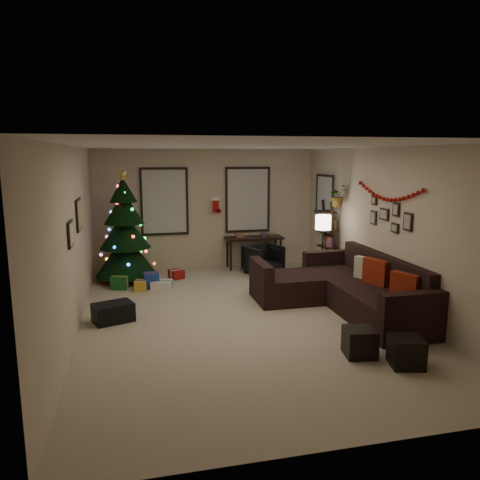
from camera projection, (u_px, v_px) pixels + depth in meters
name	position (u px, v px, depth m)	size (l,w,h in m)	color
floor	(242.00, 317.00, 7.44)	(7.00, 7.00, 0.00)	tan
ceiling	(243.00, 146.00, 6.95)	(7.00, 7.00, 0.00)	white
wall_back	(207.00, 209.00, 10.55)	(5.00, 5.00, 0.00)	beige
wall_front	(341.00, 303.00, 3.84)	(5.00, 5.00, 0.00)	beige
wall_left	(73.00, 241.00, 6.64)	(7.00, 7.00, 0.00)	beige
wall_right	(388.00, 229.00, 7.76)	(7.00, 7.00, 0.00)	beige
window_back_left	(164.00, 202.00, 10.27)	(1.05, 0.06, 1.50)	#728CB2
window_back_right	(248.00, 200.00, 10.70)	(1.05, 0.06, 1.50)	#728CB2
window_right_wall	(325.00, 204.00, 10.16)	(0.06, 0.90, 1.30)	#728CB2
christmas_tree	(125.00, 235.00, 9.49)	(1.25, 1.25, 2.32)	black
presents	(150.00, 281.00, 9.15)	(1.43, 1.01, 0.30)	silver
sofa	(345.00, 290.00, 7.86)	(2.11, 3.05, 0.92)	black
pillow_red_a	(405.00, 288.00, 6.83)	(0.12, 0.44, 0.44)	maroon
pillow_red_b	(376.00, 274.00, 7.63)	(0.13, 0.48, 0.48)	maroon
pillow_cream	(366.00, 269.00, 7.95)	(0.12, 0.42, 0.42)	beige
ottoman_near	(360.00, 342.00, 5.99)	(0.38, 0.38, 0.36)	black
ottoman_far	(406.00, 352.00, 5.70)	(0.38, 0.38, 0.36)	black
desk	(254.00, 241.00, 10.64)	(1.33, 0.47, 0.72)	black
desk_chair	(263.00, 260.00, 10.08)	(0.63, 0.59, 0.65)	black
bookshelf	(329.00, 241.00, 9.64)	(0.30, 0.49, 1.65)	black
potted_plant	(338.00, 192.00, 9.10)	(0.50, 0.43, 0.56)	#4C4C4C
floor_lamp	(323.00, 227.00, 9.02)	(0.30, 0.30, 1.42)	black
art_map	(79.00, 215.00, 7.35)	(0.04, 0.60, 0.50)	black
art_abstract	(70.00, 234.00, 6.27)	(0.04, 0.45, 0.35)	black
gallery	(390.00, 216.00, 7.64)	(0.03, 1.25, 0.54)	black
garland	(388.00, 192.00, 7.62)	(0.08, 1.90, 0.30)	#A5140C
stocking_left	(200.00, 206.00, 10.57)	(0.20, 0.05, 0.36)	#990F0C
stocking_right	(216.00, 204.00, 10.42)	(0.20, 0.05, 0.36)	#990F0C
storage_bin	(113.00, 312.00, 7.23)	(0.59, 0.39, 0.30)	black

